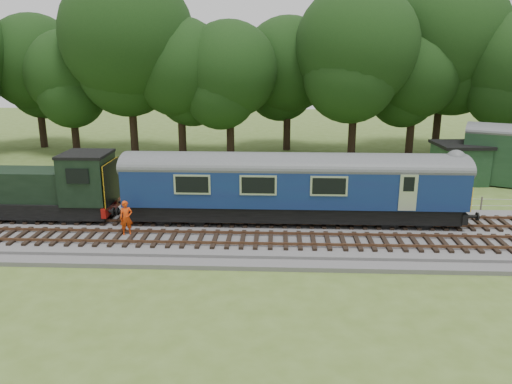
{
  "coord_description": "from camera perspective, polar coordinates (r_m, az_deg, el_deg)",
  "views": [
    {
      "loc": [
        3.78,
        -24.58,
        9.34
      ],
      "look_at": [
        2.63,
        1.4,
        2.0
      ],
      "focal_mm": 35.0,
      "sensor_mm": 36.0,
      "label": 1
    }
  ],
  "objects": [
    {
      "name": "ground",
      "position": [
        26.57,
        -5.82,
        -4.91
      ],
      "size": [
        120.0,
        120.0,
        0.0
      ],
      "primitive_type": "plane",
      "color": "#4D6625",
      "rests_on": "ground"
    },
    {
      "name": "worker",
      "position": [
        26.08,
        -14.61,
        -2.88
      ],
      "size": [
        0.75,
        0.62,
        1.77
      ],
      "primitive_type": "imported",
      "rotation": [
        0.0,
        0.0,
        0.35
      ],
      "color": "#DD3D0B",
      "rests_on": "ballast"
    },
    {
      "name": "track_south",
      "position": [
        24.94,
        -6.37,
        -5.31
      ],
      "size": [
        67.2,
        2.4,
        0.21
      ],
      "color": "black",
      "rests_on": "ballast"
    },
    {
      "name": "shed",
      "position": [
        39.63,
        22.21,
        3.14
      ],
      "size": [
        3.84,
        3.84,
        2.92
      ],
      "rotation": [
        0.0,
        0.0,
        0.08
      ],
      "color": "#18351D",
      "rests_on": "ground"
    },
    {
      "name": "fence",
      "position": [
        30.78,
        -4.64,
        -1.96
      ],
      "size": [
        64.0,
        0.12,
        1.0
      ],
      "primitive_type": null,
      "color": "#6B6054",
      "rests_on": "ground"
    },
    {
      "name": "track_north",
      "position": [
        27.73,
        -5.44,
        -3.09
      ],
      "size": [
        67.2,
        2.4,
        0.21
      ],
      "color": "black",
      "rests_on": "ballast"
    },
    {
      "name": "dmu_railcar",
      "position": [
        26.85,
        4.23,
        1.19
      ],
      "size": [
        18.05,
        2.86,
        3.88
      ],
      "color": "black",
      "rests_on": "ground"
    },
    {
      "name": "ballast",
      "position": [
        26.5,
        -5.83,
        -4.55
      ],
      "size": [
        70.0,
        7.0,
        0.35
      ],
      "primitive_type": "cube",
      "color": "#4C4C4F",
      "rests_on": "ground"
    },
    {
      "name": "shunter_loco",
      "position": [
        30.01,
        -23.43,
        0.23
      ],
      "size": [
        8.91,
        2.6,
        3.38
      ],
      "color": "black",
      "rests_on": "ground"
    },
    {
      "name": "tree_line",
      "position": [
        47.66,
        -2.06,
        4.45
      ],
      "size": [
        70.0,
        8.0,
        18.0
      ],
      "primitive_type": null,
      "color": "black",
      "rests_on": "ground"
    }
  ]
}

